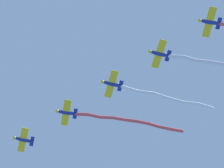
# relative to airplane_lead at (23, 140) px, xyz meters

# --- Properties ---
(airplane_lead) EXTENTS (5.65, 4.65, 1.48)m
(airplane_lead) POSITION_rel_airplane_lead_xyz_m (0.00, 0.00, 0.00)
(airplane_lead) COLOR navy
(airplane_left_wing) EXTENTS (5.48, 4.78, 1.48)m
(airplane_left_wing) POSITION_rel_airplane_lead_xyz_m (10.83, 1.55, 0.25)
(airplane_left_wing) COLOR navy
(smoke_trail_left_wing) EXTENTS (13.37, 18.44, 1.61)m
(smoke_trail_left_wing) POSITION_rel_airplane_lead_xyz_m (18.72, 11.96, 0.64)
(smoke_trail_left_wing) COLOR #DB4C4C
(airplane_right_wing) EXTENTS (5.67, 4.63, 1.48)m
(airplane_right_wing) POSITION_rel_airplane_lead_xyz_m (21.68, 3.10, 0.50)
(airplane_right_wing) COLOR navy
(smoke_trail_right_wing) EXTENTS (10.41, 16.88, 1.58)m
(smoke_trail_right_wing) POSITION_rel_airplane_lead_xyz_m (27.64, 13.08, 1.03)
(smoke_trail_right_wing) COLOR white
(airplane_slot) EXTENTS (5.65, 4.65, 1.48)m
(airplane_slot) POSITION_rel_airplane_lead_xyz_m (32.52, 4.65, 0.75)
(airplane_slot) COLOR navy
(airplane_trail) EXTENTS (5.48, 4.78, 1.48)m
(airplane_trail) POSITION_rel_airplane_lead_xyz_m (43.35, 6.21, 1.00)
(airplane_trail) COLOR navy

